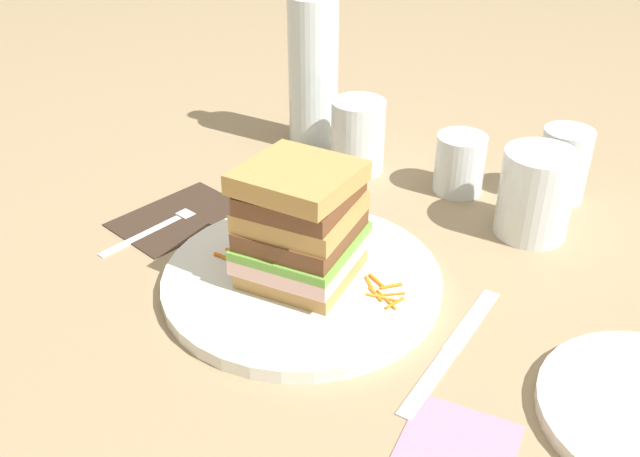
% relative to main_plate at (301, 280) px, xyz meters
% --- Properties ---
extents(ground_plane, '(3.00, 3.00, 0.00)m').
position_rel_main_plate_xyz_m(ground_plane, '(0.00, 0.02, -0.01)').
color(ground_plane, '#9E8460').
extents(main_plate, '(0.29, 0.29, 0.01)m').
position_rel_main_plate_xyz_m(main_plate, '(0.00, 0.00, 0.00)').
color(main_plate, white).
rests_on(main_plate, ground_plane).
extents(sandwich, '(0.13, 0.13, 0.12)m').
position_rel_main_plate_xyz_m(sandwich, '(-0.00, -0.00, 0.07)').
color(sandwich, tan).
rests_on(sandwich, main_plate).
extents(carrot_shred_0, '(0.02, 0.03, 0.00)m').
position_rel_main_plate_xyz_m(carrot_shred_0, '(-0.07, -0.03, 0.01)').
color(carrot_shred_0, orange).
rests_on(carrot_shred_0, main_plate).
extents(carrot_shred_1, '(0.02, 0.01, 0.00)m').
position_rel_main_plate_xyz_m(carrot_shred_1, '(-0.08, -0.02, 0.01)').
color(carrot_shred_1, orange).
rests_on(carrot_shred_1, main_plate).
extents(carrot_shred_2, '(0.02, 0.02, 0.00)m').
position_rel_main_plate_xyz_m(carrot_shred_2, '(-0.06, -0.02, 0.01)').
color(carrot_shred_2, orange).
rests_on(carrot_shred_2, main_plate).
extents(carrot_shred_3, '(0.03, 0.01, 0.00)m').
position_rel_main_plate_xyz_m(carrot_shred_3, '(-0.08, -0.03, 0.01)').
color(carrot_shred_3, orange).
rests_on(carrot_shred_3, main_plate).
extents(carrot_shred_4, '(0.02, 0.02, 0.00)m').
position_rel_main_plate_xyz_m(carrot_shred_4, '(-0.07, -0.02, 0.01)').
color(carrot_shred_4, orange).
rests_on(carrot_shred_4, main_plate).
extents(carrot_shred_5, '(0.02, 0.01, 0.00)m').
position_rel_main_plate_xyz_m(carrot_shred_5, '(-0.08, -0.00, 0.01)').
color(carrot_shred_5, orange).
rests_on(carrot_shred_5, main_plate).
extents(carrot_shred_6, '(0.00, 0.02, 0.00)m').
position_rel_main_plate_xyz_m(carrot_shred_6, '(-0.07, -0.00, 0.01)').
color(carrot_shred_6, orange).
rests_on(carrot_shred_6, main_plate).
extents(carrot_shred_7, '(0.02, 0.02, 0.00)m').
position_rel_main_plate_xyz_m(carrot_shred_7, '(-0.09, -0.00, 0.01)').
color(carrot_shred_7, orange).
rests_on(carrot_shred_7, main_plate).
extents(carrot_shred_8, '(0.01, 0.02, 0.00)m').
position_rel_main_plate_xyz_m(carrot_shred_8, '(0.10, 0.02, 0.01)').
color(carrot_shred_8, orange).
rests_on(carrot_shred_8, main_plate).
extents(carrot_shred_9, '(0.02, 0.01, 0.00)m').
position_rel_main_plate_xyz_m(carrot_shred_9, '(0.08, 0.02, 0.01)').
color(carrot_shred_9, orange).
rests_on(carrot_shred_9, main_plate).
extents(carrot_shred_10, '(0.03, 0.02, 0.00)m').
position_rel_main_plate_xyz_m(carrot_shred_10, '(0.07, 0.03, 0.01)').
color(carrot_shred_10, orange).
rests_on(carrot_shred_10, main_plate).
extents(carrot_shred_11, '(0.02, 0.01, 0.00)m').
position_rel_main_plate_xyz_m(carrot_shred_11, '(0.07, 0.04, 0.01)').
color(carrot_shred_11, orange).
rests_on(carrot_shred_11, main_plate).
extents(carrot_shred_12, '(0.02, 0.02, 0.00)m').
position_rel_main_plate_xyz_m(carrot_shred_12, '(0.08, 0.04, 0.01)').
color(carrot_shred_12, orange).
rests_on(carrot_shred_12, main_plate).
extents(carrot_shred_13, '(0.03, 0.02, 0.00)m').
position_rel_main_plate_xyz_m(carrot_shred_13, '(0.09, 0.01, 0.01)').
color(carrot_shred_13, orange).
rests_on(carrot_shred_13, main_plate).
extents(carrot_shred_14, '(0.03, 0.01, 0.00)m').
position_rel_main_plate_xyz_m(carrot_shred_14, '(0.09, 0.02, 0.01)').
color(carrot_shred_14, orange).
rests_on(carrot_shred_14, main_plate).
extents(carrot_shred_15, '(0.02, 0.03, 0.00)m').
position_rel_main_plate_xyz_m(carrot_shred_15, '(0.09, 0.03, 0.01)').
color(carrot_shred_15, orange).
rests_on(carrot_shred_15, main_plate).
extents(napkin_dark, '(0.11, 0.15, 0.00)m').
position_rel_main_plate_xyz_m(napkin_dark, '(-0.20, 0.01, -0.01)').
color(napkin_dark, '#38281E').
rests_on(napkin_dark, ground_plane).
extents(fork, '(0.02, 0.17, 0.00)m').
position_rel_main_plate_xyz_m(fork, '(-0.20, -0.01, -0.00)').
color(fork, silver).
rests_on(fork, napkin_dark).
extents(knife, '(0.04, 0.20, 0.00)m').
position_rel_main_plate_xyz_m(knife, '(0.17, 0.01, -0.01)').
color(knife, silver).
rests_on(knife, ground_plane).
extents(juice_glass, '(0.08, 0.08, 0.10)m').
position_rel_main_plate_xyz_m(juice_glass, '(0.13, 0.25, 0.04)').
color(juice_glass, white).
rests_on(juice_glass, ground_plane).
extents(water_bottle, '(0.07, 0.07, 0.26)m').
position_rel_main_plate_xyz_m(water_bottle, '(-0.21, 0.27, 0.11)').
color(water_bottle, silver).
rests_on(water_bottle, ground_plane).
extents(empty_tumbler_0, '(0.06, 0.06, 0.09)m').
position_rel_main_plate_xyz_m(empty_tumbler_0, '(0.13, 0.34, 0.04)').
color(empty_tumbler_0, silver).
rests_on(empty_tumbler_0, ground_plane).
extents(empty_tumbler_1, '(0.07, 0.07, 0.10)m').
position_rel_main_plate_xyz_m(empty_tumbler_1, '(-0.12, 0.25, 0.04)').
color(empty_tumbler_1, silver).
rests_on(empty_tumbler_1, ground_plane).
extents(empty_tumbler_2, '(0.06, 0.06, 0.07)m').
position_rel_main_plate_xyz_m(empty_tumbler_2, '(0.02, 0.28, 0.03)').
color(empty_tumbler_2, silver).
rests_on(empty_tumbler_2, ground_plane).
extents(napkin_pink, '(0.11, 0.11, 0.00)m').
position_rel_main_plate_xyz_m(napkin_pink, '(0.23, -0.08, -0.01)').
color(napkin_pink, pink).
rests_on(napkin_pink, ground_plane).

